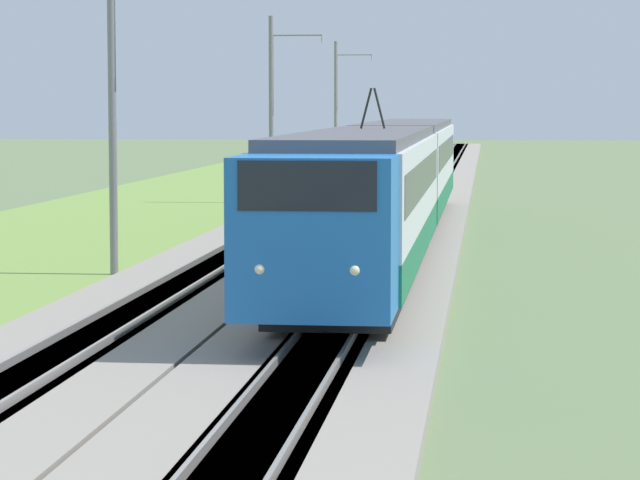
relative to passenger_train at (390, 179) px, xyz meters
The scene contains 9 objects.
ballast_main 7.06m from the passenger_train, 42.34° to the left, with size 240.00×4.40×0.30m.
ballast_adjacent 5.44m from the passenger_train, ahead, with size 240.00×4.40×0.30m.
track_main 7.06m from the passenger_train, 42.34° to the left, with size 240.00×1.57×0.45m.
track_adjacent 5.44m from the passenger_train, ahead, with size 240.00×1.57×0.45m.
grass_verge 12.85m from the passenger_train, 66.97° to the left, with size 240.00×12.66×0.12m.
passenger_train is the anchor object (origin of this frame).
catenary_mast_mid 10.22m from the passenger_train, 134.77° to the left, with size 0.22×2.56×9.71m.
catenary_mast_far 24.31m from the passenger_train, 16.85° to the left, with size 0.22×2.56×8.85m.
catenary_mast_distant 53.83m from the passenger_train, ahead, with size 0.22×2.56×8.91m.
Camera 1 is at (-2.07, -7.54, 4.75)m, focal length 85.00 mm.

